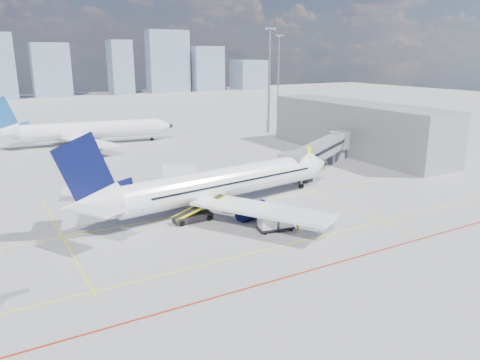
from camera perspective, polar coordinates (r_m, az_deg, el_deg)
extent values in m
plane|color=#939496|center=(54.32, 2.04, -5.75)|extent=(420.00, 420.00, 0.00)
cube|color=#F5ED0C|center=(60.83, -1.98, -3.42)|extent=(60.00, 0.18, 0.01)
cube|color=#F5ED0C|center=(49.72, 5.75, -7.85)|extent=(80.00, 0.15, 0.01)
cube|color=#F5ED0C|center=(63.89, 11.78, -2.82)|extent=(0.15, 28.00, 0.01)
cube|color=#F5ED0C|center=(54.91, -20.82, -6.54)|extent=(0.15, 30.00, 0.01)
cube|color=maroon|center=(45.44, 10.24, -10.32)|extent=(90.00, 0.25, 0.01)
cube|color=gray|center=(78.51, 9.59, 3.57)|extent=(20.84, 13.93, 2.60)
cube|color=black|center=(78.47, 9.59, 3.71)|extent=(20.52, 13.82, 0.55)
cube|color=gray|center=(68.38, 6.41, 1.98)|extent=(4.49, 4.56, 3.00)
cube|color=black|center=(73.56, 7.96, 0.01)|extent=(2.20, 1.00, 0.70)
cylinder|color=gray|center=(73.22, 8.00, 1.03)|extent=(0.56, 0.56, 2.70)
cylinder|color=gray|center=(86.08, 11.37, 3.17)|extent=(0.60, 0.60, 3.90)
cylinder|color=gray|center=(89.15, 12.05, 4.81)|extent=(4.00, 4.00, 3.00)
cylinder|color=#939496|center=(89.51, 11.98, 3.59)|extent=(2.40, 2.40, 3.90)
cube|color=#F5ED0C|center=(69.53, 8.41, 3.64)|extent=(1.26, 0.82, 1.20)
cube|color=gray|center=(97.26, 14.03, 6.19)|extent=(10.00, 42.00, 10.00)
cube|color=black|center=(94.01, 11.91, 6.02)|extent=(0.25, 40.00, 4.50)
cylinder|color=gray|center=(117.78, 3.55, 11.76)|extent=(0.56, 0.56, 25.00)
cube|color=gray|center=(117.73, 3.66, 17.95)|extent=(3.20, 0.40, 0.50)
cube|color=#B5B7BD|center=(116.86, 3.22, 17.97)|extent=(0.60, 0.15, 0.35)
cube|color=#B5B7BD|center=(117.52, 3.73, 17.95)|extent=(0.60, 0.15, 0.35)
cube|color=#B5B7BD|center=(118.19, 4.24, 17.93)|extent=(0.60, 0.15, 0.35)
cylinder|color=gray|center=(161.86, 4.69, 12.65)|extent=(0.56, 0.56, 25.00)
cube|color=gray|center=(161.82, 4.79, 17.15)|extent=(3.20, 0.40, 0.50)
cube|color=#B5B7BD|center=(160.93, 4.48, 17.17)|extent=(0.60, 0.15, 0.35)
cube|color=#B5B7BD|center=(161.61, 4.84, 17.15)|extent=(0.60, 0.15, 0.35)
cube|color=#B5B7BD|center=(162.30, 5.21, 17.13)|extent=(0.60, 0.15, 0.35)
cube|color=slate|center=(235.68, -22.03, 12.31)|extent=(16.35, 8.69, 24.28)
cube|color=slate|center=(242.56, -14.37, 13.16)|extent=(10.37, 10.62, 25.90)
cube|color=slate|center=(250.57, -8.78, 14.08)|extent=(21.40, 8.33, 31.05)
cube|color=slate|center=(259.33, -4.22, 13.38)|extent=(16.70, 13.06, 23.26)
cube|color=slate|center=(272.52, 1.08, 12.74)|extent=(16.72, 15.43, 16.03)
cylinder|color=white|center=(60.69, -1.58, -0.21)|extent=(30.23, 7.52, 3.90)
cone|color=white|center=(71.46, 9.44, 1.94)|extent=(4.05, 4.31, 3.90)
sphere|color=black|center=(72.46, 10.21, 2.09)|extent=(1.22, 1.22, 1.10)
cone|color=white|center=(52.54, -17.95, -2.79)|extent=(6.82, 4.65, 3.90)
cube|color=black|center=(70.42, 8.73, 2.24)|extent=(1.67, 1.67, 0.45)
cube|color=white|center=(67.51, -7.06, 0.32)|extent=(9.80, 17.29, 0.58)
cube|color=white|center=(53.32, 2.77, -3.62)|extent=(12.95, 16.82, 0.58)
cylinder|color=#070C38|center=(65.69, -4.86, -1.17)|extent=(3.85, 2.72, 2.30)
cylinder|color=#070C38|center=(56.66, 1.45, -3.79)|extent=(3.85, 2.72, 2.30)
cylinder|color=#B5B7BD|center=(66.68, -3.49, -0.89)|extent=(0.63, 2.38, 2.36)
cylinder|color=#B5B7BD|center=(57.81, 2.93, -3.42)|extent=(0.63, 2.38, 2.36)
cube|color=#070C38|center=(51.62, -18.25, 0.86)|extent=(6.84, 1.15, 8.52)
cube|color=#070C38|center=(53.01, -15.60, -1.26)|extent=(5.63, 0.98, 2.15)
cube|color=white|center=(55.24, -19.48, -1.68)|extent=(4.35, 6.18, 0.22)
cube|color=white|center=(49.42, -17.16, -3.42)|extent=(5.33, 6.35, 0.22)
cylinder|color=gray|center=(69.75, 7.49, -0.34)|extent=(0.31, 0.31, 1.80)
cylinder|color=black|center=(69.89, 7.47, -0.75)|extent=(0.79, 0.37, 0.76)
cylinder|color=gray|center=(62.91, -3.68, -2.05)|extent=(0.36, 0.36, 1.60)
cylinder|color=black|center=(63.00, -3.67, -2.31)|extent=(1.07, 0.77, 1.00)
cylinder|color=gray|center=(58.84, -0.87, -3.25)|extent=(0.36, 0.36, 1.60)
cylinder|color=black|center=(58.93, -0.87, -3.52)|extent=(1.07, 0.77, 1.00)
cube|color=black|center=(62.41, -2.24, 0.50)|extent=(24.41, 3.09, 0.26)
cube|color=black|center=(59.40, -0.10, -0.25)|extent=(24.41, 3.09, 0.26)
cylinder|color=white|center=(107.64, -17.54, 5.85)|extent=(28.87, 8.03, 3.72)
cone|color=white|center=(109.86, -9.14, 6.54)|extent=(3.96, 4.20, 3.72)
sphere|color=black|center=(110.15, -8.46, 6.59)|extent=(1.20, 1.20, 1.05)
cone|color=white|center=(107.84, -26.81, 5.23)|extent=(6.60, 4.61, 3.72)
cube|color=black|center=(109.53, -9.79, 6.76)|extent=(1.63, 1.63, 0.43)
cube|color=white|center=(116.20, -18.53, 5.90)|extent=(12.70, 15.94, 0.55)
cube|color=white|center=(99.26, -17.93, 4.49)|extent=(8.94, 16.50, 0.55)
cylinder|color=#070C38|center=(113.42, -17.91, 5.13)|extent=(3.73, 2.69, 2.20)
cylinder|color=#070C38|center=(102.53, -17.47, 4.17)|extent=(3.73, 2.69, 2.20)
cylinder|color=#B5B7BD|center=(113.54, -16.99, 5.21)|extent=(0.67, 2.28, 2.25)
cylinder|color=#B5B7BD|center=(102.66, -16.46, 4.26)|extent=(0.67, 2.28, 2.25)
cube|color=#144A8B|center=(107.42, -27.02, 6.96)|extent=(6.51, 1.30, 8.14)
cube|color=#144A8B|center=(107.51, -25.66, 5.88)|extent=(5.37, 1.10, 2.05)
cube|color=white|center=(110.84, -26.90, 5.62)|extent=(5.19, 6.06, 0.21)
cube|color=white|center=(104.82, -27.17, 5.13)|extent=(4.01, 5.86, 0.21)
cylinder|color=black|center=(110.48, -18.02, 4.56)|extent=(1.09, 0.79, 1.00)
cylinder|color=black|center=(105.60, -17.83, 4.12)|extent=(1.09, 0.79, 1.00)
cylinder|color=black|center=(109.71, -10.69, 4.91)|extent=(0.79, 0.39, 0.76)
cube|color=white|center=(55.52, 4.46, -4.70)|extent=(2.51, 1.93, 0.81)
cube|color=white|center=(55.23, 4.07, -4.13)|extent=(1.36, 1.45, 0.61)
cube|color=black|center=(55.16, 4.07, -3.93)|extent=(1.25, 1.37, 0.35)
cylinder|color=black|center=(54.93, 3.77, -5.21)|extent=(0.61, 0.41, 0.57)
cylinder|color=black|center=(55.95, 3.51, -4.82)|extent=(0.61, 0.41, 0.57)
cylinder|color=black|center=(55.30, 5.41, -5.11)|extent=(0.61, 0.41, 0.57)
cylinder|color=black|center=(56.31, 5.13, -4.72)|extent=(0.61, 0.41, 0.57)
cube|color=black|center=(53.30, 4.34, -5.78)|extent=(4.32, 2.54, 0.20)
cube|color=white|center=(52.58, 3.34, -4.91)|extent=(2.03, 1.99, 1.75)
cube|color=white|center=(53.35, 5.36, -4.65)|extent=(2.03, 1.99, 1.75)
cylinder|color=black|center=(52.11, 3.08, -6.47)|extent=(0.38, 0.22, 0.36)
cylinder|color=black|center=(53.47, 2.44, -5.89)|extent=(0.38, 0.22, 0.36)
cylinder|color=black|center=(53.32, 6.24, -6.03)|extent=(0.38, 0.22, 0.36)
cylinder|color=black|center=(54.65, 5.53, -5.48)|extent=(0.38, 0.22, 0.36)
cube|color=black|center=(56.13, -5.79, -4.57)|extent=(4.69, 1.80, 0.77)
cube|color=black|center=(56.12, -5.01, -3.30)|extent=(6.67, 1.31, 2.04)
cube|color=#F5ED0C|center=(56.64, -5.29, -3.14)|extent=(6.66, 0.29, 2.12)
cube|color=#F5ED0C|center=(55.61, -4.72, -3.47)|extent=(6.66, 0.29, 2.12)
cylinder|color=black|center=(54.82, -7.09, -5.29)|extent=(0.67, 0.29, 0.66)
cylinder|color=black|center=(56.15, -7.76, -4.81)|extent=(0.67, 0.29, 0.66)
cylinder|color=black|center=(56.29, -3.81, -4.65)|extent=(0.67, 0.29, 0.66)
cylinder|color=black|center=(57.58, -4.54, -4.20)|extent=(0.67, 0.29, 0.66)
imported|color=yellow|center=(52.99, 7.12, -5.27)|extent=(0.82, 0.85, 1.97)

